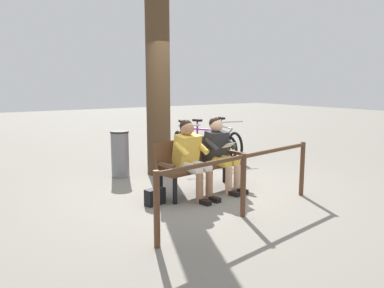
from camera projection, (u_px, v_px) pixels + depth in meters
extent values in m
plane|color=slate|center=(200.00, 191.00, 6.22)|extent=(40.00, 40.00, 0.00)
cube|color=#51331E|center=(202.00, 166.00, 6.10)|extent=(1.65, 0.69, 0.05)
cube|color=#51331E|center=(194.00, 150.00, 6.20)|extent=(1.60, 0.39, 0.42)
cube|color=#51331E|center=(234.00, 152.00, 6.58)|extent=(0.12, 0.40, 0.05)
cube|color=#51331E|center=(165.00, 165.00, 5.57)|extent=(0.12, 0.40, 0.05)
cylinder|color=black|center=(239.00, 175.00, 6.49)|extent=(0.07, 0.07, 0.40)
cylinder|color=black|center=(175.00, 191.00, 5.53)|extent=(0.07, 0.07, 0.40)
cylinder|color=black|center=(225.00, 171.00, 6.74)|extent=(0.07, 0.07, 0.40)
cylinder|color=black|center=(161.00, 186.00, 5.78)|extent=(0.07, 0.07, 0.40)
cube|color=#262628|center=(215.00, 147.00, 6.28)|extent=(0.42, 0.36, 0.55)
sphere|color=#D8A884|center=(216.00, 125.00, 6.21)|extent=(0.21, 0.21, 0.21)
sphere|color=black|center=(215.00, 123.00, 6.22)|extent=(0.20, 0.20, 0.20)
cylinder|color=gold|center=(228.00, 161.00, 6.24)|extent=(0.21, 0.42, 0.15)
cylinder|color=#D8A884|center=(237.00, 178.00, 6.13)|extent=(0.11, 0.11, 0.45)
cube|color=black|center=(242.00, 191.00, 6.09)|extent=(0.12, 0.23, 0.07)
cylinder|color=#262628|center=(229.00, 142.00, 6.32)|extent=(0.14, 0.32, 0.23)
cylinder|color=gold|center=(220.00, 162.00, 6.10)|extent=(0.21, 0.42, 0.15)
cylinder|color=#D8A884|center=(229.00, 181.00, 6.00)|extent=(0.11, 0.11, 0.45)
cube|color=black|center=(233.00, 193.00, 5.96)|extent=(0.12, 0.23, 0.07)
cylinder|color=#262628|center=(212.00, 145.00, 6.05)|extent=(0.14, 0.32, 0.23)
cube|color=silver|center=(229.00, 145.00, 6.05)|extent=(0.22, 0.15, 0.09)
cube|color=gold|center=(186.00, 151.00, 5.85)|extent=(0.42, 0.36, 0.55)
sphere|color=#A87554|center=(187.00, 129.00, 5.78)|extent=(0.21, 0.21, 0.21)
sphere|color=black|center=(186.00, 126.00, 5.80)|extent=(0.20, 0.20, 0.20)
cylinder|color=white|center=(200.00, 166.00, 5.81)|extent=(0.21, 0.42, 0.15)
cylinder|color=#A87554|center=(209.00, 186.00, 5.70)|extent=(0.11, 0.11, 0.45)
cube|color=black|center=(214.00, 199.00, 5.66)|extent=(0.12, 0.23, 0.07)
cylinder|color=gold|center=(201.00, 147.00, 5.89)|extent=(0.14, 0.32, 0.23)
cylinder|color=white|center=(190.00, 168.00, 5.67)|extent=(0.21, 0.42, 0.15)
cylinder|color=#A87554|center=(200.00, 188.00, 5.57)|extent=(0.11, 0.11, 0.45)
cube|color=black|center=(204.00, 202.00, 5.53)|extent=(0.12, 0.23, 0.07)
cylinder|color=gold|center=(182.00, 150.00, 5.62)|extent=(0.14, 0.32, 0.23)
cube|color=black|center=(155.00, 197.00, 5.51)|extent=(0.32, 0.20, 0.24)
cylinder|color=#4C3823|center=(158.00, 71.00, 7.11)|extent=(0.45, 0.45, 3.95)
cylinder|color=slate|center=(120.00, 155.00, 7.10)|extent=(0.33, 0.33, 0.84)
cylinder|color=black|center=(119.00, 132.00, 7.03)|extent=(0.34, 0.34, 0.03)
torus|color=black|center=(235.00, 146.00, 8.60)|extent=(0.18, 0.66, 0.66)
cylinder|color=silver|center=(235.00, 146.00, 8.60)|extent=(0.06, 0.07, 0.06)
torus|color=black|center=(215.00, 140.00, 9.53)|extent=(0.18, 0.66, 0.66)
cylinder|color=silver|center=(215.00, 140.00, 9.53)|extent=(0.06, 0.07, 0.06)
cylinder|color=silver|center=(225.00, 127.00, 9.01)|extent=(0.16, 0.63, 0.04)
cylinder|color=silver|center=(226.00, 136.00, 8.97)|extent=(0.15, 0.59, 0.43)
cylinder|color=silver|center=(221.00, 130.00, 9.19)|extent=(0.04, 0.04, 0.55)
cube|color=black|center=(222.00, 118.00, 9.14)|extent=(0.13, 0.23, 0.05)
cylinder|color=#B2B2B7|center=(233.00, 122.00, 8.61)|extent=(0.48, 0.12, 0.03)
torus|color=black|center=(224.00, 148.00, 8.37)|extent=(0.32, 0.63, 0.66)
cylinder|color=silver|center=(224.00, 148.00, 8.37)|extent=(0.07, 0.08, 0.06)
torus|color=black|center=(185.00, 144.00, 8.91)|extent=(0.32, 0.63, 0.66)
cylinder|color=silver|center=(185.00, 144.00, 8.91)|extent=(0.07, 0.08, 0.06)
cylinder|color=#8C268C|center=(204.00, 129.00, 8.58)|extent=(0.29, 0.59, 0.04)
cylinder|color=#8C268C|center=(207.00, 138.00, 8.57)|extent=(0.28, 0.56, 0.43)
cylinder|color=#8C268C|center=(197.00, 132.00, 8.69)|extent=(0.04, 0.04, 0.55)
cube|color=black|center=(197.00, 120.00, 8.64)|extent=(0.17, 0.24, 0.05)
cylinder|color=#B2B2B7|center=(220.00, 123.00, 8.33)|extent=(0.45, 0.23, 0.03)
torus|color=black|center=(191.00, 152.00, 7.86)|extent=(0.24, 0.65, 0.66)
cylinder|color=silver|center=(191.00, 152.00, 7.86)|extent=(0.06, 0.07, 0.06)
torus|color=black|center=(178.00, 145.00, 8.82)|extent=(0.24, 0.65, 0.66)
cylinder|color=silver|center=(178.00, 145.00, 8.82)|extent=(0.06, 0.07, 0.06)
cylinder|color=orange|center=(184.00, 131.00, 8.28)|extent=(0.22, 0.62, 0.04)
cylinder|color=orange|center=(185.00, 141.00, 8.24)|extent=(0.21, 0.58, 0.43)
cylinder|color=orange|center=(182.00, 134.00, 8.47)|extent=(0.04, 0.04, 0.55)
cube|color=black|center=(182.00, 121.00, 8.42)|extent=(0.15, 0.24, 0.05)
cylinder|color=#B2B2B7|center=(189.00, 125.00, 7.87)|extent=(0.47, 0.17, 0.03)
cylinder|color=#51331E|center=(302.00, 169.00, 5.92)|extent=(0.07, 0.07, 0.85)
cylinder|color=#51331E|center=(243.00, 185.00, 4.97)|extent=(0.07, 0.07, 0.85)
cylinder|color=#51331E|center=(157.00, 209.00, 4.02)|extent=(0.07, 0.07, 0.85)
cylinder|color=#51331E|center=(244.00, 157.00, 4.91)|extent=(2.82, 0.50, 0.06)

